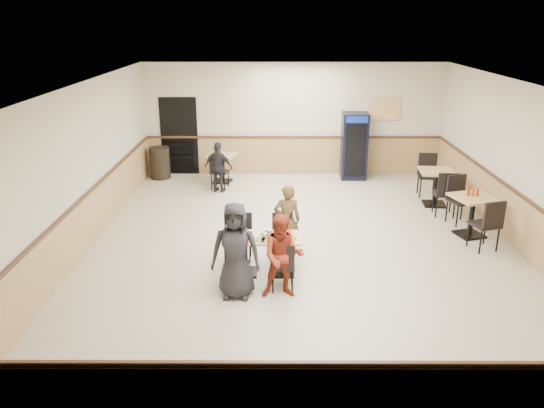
{
  "coord_description": "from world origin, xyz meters",
  "views": [
    {
      "loc": [
        -0.54,
        -9.14,
        4.1
      ],
      "look_at": [
        -0.57,
        -0.5,
        1.04
      ],
      "focal_mm": 35.0,
      "sensor_mm": 36.0,
      "label": 1
    }
  ],
  "objects_px": {
    "diner_woman_right": "(283,256)",
    "lone_diner": "(219,167)",
    "pepsi_cooler": "(354,146)",
    "trash_bin": "(160,163)",
    "side_table_near": "(472,210)",
    "back_table": "(222,164)",
    "diner_man_opposite": "(287,220)",
    "diner_woman_left": "(236,251)",
    "side_table_far": "(436,182)",
    "main_table": "(264,249)"
  },
  "relations": [
    {
      "from": "diner_woman_right",
      "to": "lone_diner",
      "type": "relative_size",
      "value": 1.07
    },
    {
      "from": "pepsi_cooler",
      "to": "trash_bin",
      "type": "distance_m",
      "value": 5.2
    },
    {
      "from": "side_table_near",
      "to": "back_table",
      "type": "height_order",
      "value": "side_table_near"
    },
    {
      "from": "diner_man_opposite",
      "to": "side_table_near",
      "type": "relative_size",
      "value": 1.41
    },
    {
      "from": "diner_woman_left",
      "to": "diner_woman_right",
      "type": "height_order",
      "value": "diner_woman_left"
    },
    {
      "from": "trash_bin",
      "to": "lone_diner",
      "type": "bearing_deg",
      "value": -34.92
    },
    {
      "from": "diner_woman_right",
      "to": "side_table_near",
      "type": "height_order",
      "value": "diner_woman_right"
    },
    {
      "from": "diner_woman_right",
      "to": "back_table",
      "type": "distance_m",
      "value": 6.21
    },
    {
      "from": "diner_woman_left",
      "to": "side_table_far",
      "type": "distance_m",
      "value": 6.02
    },
    {
      "from": "diner_woman_right",
      "to": "diner_man_opposite",
      "type": "relative_size",
      "value": 1.01
    },
    {
      "from": "side_table_far",
      "to": "trash_bin",
      "type": "distance_m",
      "value": 7.08
    },
    {
      "from": "side_table_near",
      "to": "back_table",
      "type": "relative_size",
      "value": 1.14
    },
    {
      "from": "diner_man_opposite",
      "to": "side_table_far",
      "type": "height_order",
      "value": "diner_man_opposite"
    },
    {
      "from": "diner_man_opposite",
      "to": "side_table_near",
      "type": "height_order",
      "value": "diner_man_opposite"
    },
    {
      "from": "diner_man_opposite",
      "to": "pepsi_cooler",
      "type": "xyz_separation_m",
      "value": [
        1.89,
        4.9,
        0.21
      ]
    },
    {
      "from": "diner_man_opposite",
      "to": "back_table",
      "type": "bearing_deg",
      "value": -75.14
    },
    {
      "from": "lone_diner",
      "to": "diner_man_opposite",
      "type": "bearing_deg",
      "value": 132.16
    },
    {
      "from": "side_table_far",
      "to": "trash_bin",
      "type": "bearing_deg",
      "value": 162.34
    },
    {
      "from": "main_table",
      "to": "side_table_far",
      "type": "xyz_separation_m",
      "value": [
        3.87,
        3.47,
        0.1
      ]
    },
    {
      "from": "diner_woman_left",
      "to": "diner_woman_right",
      "type": "bearing_deg",
      "value": 2.78
    },
    {
      "from": "diner_woman_right",
      "to": "back_table",
      "type": "bearing_deg",
      "value": 102.67
    },
    {
      "from": "side_table_near",
      "to": "back_table",
      "type": "distance_m",
      "value": 6.36
    },
    {
      "from": "diner_woman_right",
      "to": "lone_diner",
      "type": "xyz_separation_m",
      "value": [
        -1.49,
        5.2,
        -0.05
      ]
    },
    {
      "from": "diner_man_opposite",
      "to": "diner_woman_right",
      "type": "bearing_deg",
      "value": 81.67
    },
    {
      "from": "diner_woman_right",
      "to": "back_table",
      "type": "xyz_separation_m",
      "value": [
        -1.49,
        6.03,
        -0.18
      ]
    },
    {
      "from": "diner_woman_left",
      "to": "lone_diner",
      "type": "xyz_separation_m",
      "value": [
        -0.77,
        5.19,
        -0.14
      ]
    },
    {
      "from": "main_table",
      "to": "pepsi_cooler",
      "type": "height_order",
      "value": "pepsi_cooler"
    },
    {
      "from": "trash_bin",
      "to": "diner_man_opposite",
      "type": "bearing_deg",
      "value": -55.95
    },
    {
      "from": "main_table",
      "to": "side_table_far",
      "type": "bearing_deg",
      "value": 42.27
    },
    {
      "from": "diner_woman_left",
      "to": "diner_woman_right",
      "type": "relative_size",
      "value": 1.13
    },
    {
      "from": "diner_woman_right",
      "to": "back_table",
      "type": "height_order",
      "value": "diner_woman_right"
    },
    {
      "from": "main_table",
      "to": "lone_diner",
      "type": "height_order",
      "value": "lone_diner"
    },
    {
      "from": "side_table_far",
      "to": "main_table",
      "type": "bearing_deg",
      "value": -138.15
    },
    {
      "from": "pepsi_cooler",
      "to": "lone_diner",
      "type": "bearing_deg",
      "value": -158.92
    },
    {
      "from": "diner_man_opposite",
      "to": "main_table",
      "type": "bearing_deg",
      "value": 57.13
    },
    {
      "from": "diner_woman_right",
      "to": "back_table",
      "type": "relative_size",
      "value": 1.62
    },
    {
      "from": "diner_woman_left",
      "to": "lone_diner",
      "type": "height_order",
      "value": "diner_woman_left"
    },
    {
      "from": "diner_woman_left",
      "to": "trash_bin",
      "type": "xyz_separation_m",
      "value": [
        -2.47,
        6.38,
        -0.34
      ]
    },
    {
      "from": "main_table",
      "to": "pepsi_cooler",
      "type": "distance_m",
      "value": 6.12
    },
    {
      "from": "diner_woman_left",
      "to": "trash_bin",
      "type": "relative_size",
      "value": 1.82
    },
    {
      "from": "main_table",
      "to": "lone_diner",
      "type": "xyz_separation_m",
      "value": [
        -1.18,
        4.43,
        0.18
      ]
    },
    {
      "from": "diner_woman_left",
      "to": "diner_man_opposite",
      "type": "xyz_separation_m",
      "value": [
        0.82,
        1.52,
        -0.1
      ]
    },
    {
      "from": "main_table",
      "to": "diner_woman_right",
      "type": "relative_size",
      "value": 0.94
    },
    {
      "from": "main_table",
      "to": "diner_woman_right",
      "type": "height_order",
      "value": "diner_woman_right"
    },
    {
      "from": "main_table",
      "to": "side_table_far",
      "type": "distance_m",
      "value": 5.2
    },
    {
      "from": "main_table",
      "to": "side_table_near",
      "type": "relative_size",
      "value": 1.33
    },
    {
      "from": "side_table_near",
      "to": "trash_bin",
      "type": "xyz_separation_m",
      "value": [
        -6.93,
        3.96,
        -0.12
      ]
    },
    {
      "from": "lone_diner",
      "to": "diner_woman_right",
      "type": "bearing_deg",
      "value": 124.76
    },
    {
      "from": "side_table_far",
      "to": "pepsi_cooler",
      "type": "relative_size",
      "value": 0.48
    },
    {
      "from": "side_table_near",
      "to": "trash_bin",
      "type": "bearing_deg",
      "value": 150.26
    }
  ]
}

